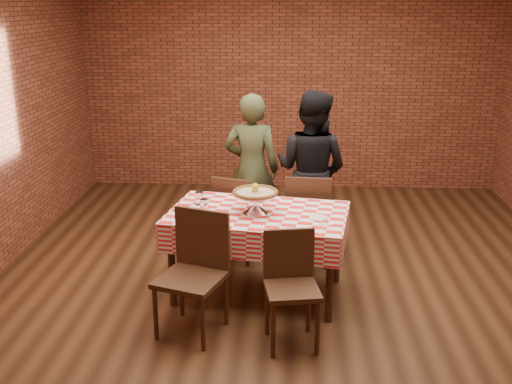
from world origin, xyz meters
The scene contains 19 objects.
ground centered at (0.00, 0.00, 0.00)m, with size 6.00×6.00×0.00m, color black.
back_wall centered at (0.00, 3.00, 1.45)m, with size 5.50×5.50×0.00m, color brown.
table centered at (-0.28, -0.21, 0.38)m, with size 1.47×0.88×0.75m, color #432B1A.
tablecloth centered at (-0.28, -0.21, 0.63)m, with size 1.51×0.92×0.25m, color red, non-canonical shape.
pizza_stand centered at (-0.30, -0.23, 0.84)m, with size 0.38×0.38×0.17m, color silver, non-canonical shape.
pizza centered at (-0.30, -0.23, 0.93)m, with size 0.38×0.38×0.03m, color #C9BB8D.
lemon centered at (-0.30, -0.23, 0.98)m, with size 0.06×0.06×0.08m, color yellow.
water_glass_left centered at (-0.73, -0.24, 0.81)m, with size 0.07×0.07×0.11m, color white.
water_glass_right centered at (-0.80, -0.05, 0.81)m, with size 0.07×0.07×0.11m, color white.
side_plate centered at (0.22, -0.35, 0.76)m, with size 0.15×0.15×0.01m, color white.
sweetener_packet_a centered at (0.24, -0.47, 0.76)m, with size 0.05×0.04×0.01m, color white.
sweetener_packet_b centered at (0.29, -0.48, 0.76)m, with size 0.05×0.04×0.01m, color white.
condiment_caddy centered at (-0.23, 0.11, 0.82)m, with size 0.09×0.07×0.13m, color silver.
chair_near_left centered at (-0.76, -0.89, 0.47)m, with size 0.46×0.46×0.94m, color #432B1A, non-canonical shape.
chair_near_right centered at (0.01, -1.02, 0.43)m, with size 0.38×0.38×0.86m, color #432B1A, non-canonical shape.
chair_far_left centered at (-0.51, 0.55, 0.43)m, with size 0.39×0.39×0.87m, color #432B1A, non-canonical shape.
chair_far_right centered at (0.17, 0.51, 0.46)m, with size 0.43×0.43×0.91m, color #432B1A, non-canonical shape.
diner_olive centered at (-0.41, 1.03, 0.79)m, with size 0.58×0.38×1.58m, color #3F4728.
diner_black centered at (0.20, 0.93, 0.81)m, with size 0.79×0.62×1.63m, color black.
Camera 1 is at (-0.04, -4.96, 2.46)m, focal length 42.00 mm.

